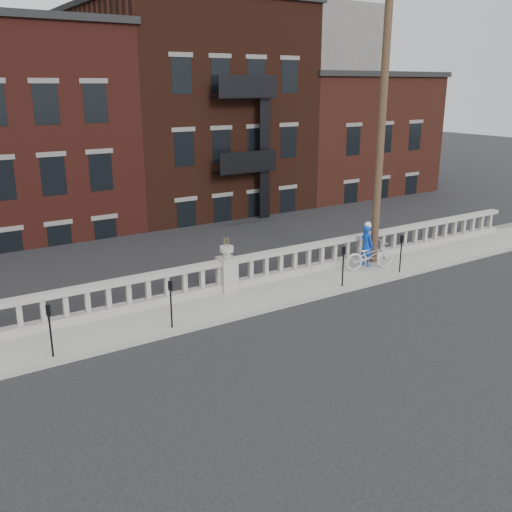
% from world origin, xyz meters
% --- Properties ---
extents(ground, '(120.00, 120.00, 0.00)m').
position_xyz_m(ground, '(0.00, 0.00, 0.00)').
color(ground, black).
rests_on(ground, ground).
extents(sidewalk, '(32.00, 2.20, 0.15)m').
position_xyz_m(sidewalk, '(0.00, 3.00, 0.07)').
color(sidewalk, '#99988E').
rests_on(sidewalk, ground).
extents(balustrade, '(28.00, 0.34, 1.03)m').
position_xyz_m(balustrade, '(0.00, 3.95, 0.64)').
color(balustrade, '#99988E').
rests_on(balustrade, sidewalk).
extents(planter_pedestal, '(0.55, 0.55, 1.76)m').
position_xyz_m(planter_pedestal, '(0.00, 3.95, 0.83)').
color(planter_pedestal, '#99988E').
rests_on(planter_pedestal, sidewalk).
extents(lower_level, '(80.00, 44.00, 20.80)m').
position_xyz_m(lower_level, '(0.56, 23.04, 2.63)').
color(lower_level, '#605E59').
rests_on(lower_level, ground).
extents(utility_pole, '(1.60, 0.28, 10.00)m').
position_xyz_m(utility_pole, '(6.20, 3.60, 5.24)').
color(utility_pole, '#422D1E').
rests_on(utility_pole, sidewalk).
extents(parking_meter_a, '(0.10, 0.09, 1.36)m').
position_xyz_m(parking_meter_a, '(-6.02, 2.15, 1.00)').
color(parking_meter_a, black).
rests_on(parking_meter_a, sidewalk).
extents(parking_meter_b, '(0.10, 0.09, 1.36)m').
position_xyz_m(parking_meter_b, '(-2.81, 2.15, 1.00)').
color(parking_meter_b, black).
rests_on(parking_meter_b, sidewalk).
extents(parking_meter_c, '(0.10, 0.09, 1.36)m').
position_xyz_m(parking_meter_c, '(3.38, 2.15, 1.00)').
color(parking_meter_c, black).
rests_on(parking_meter_c, sidewalk).
extents(parking_meter_d, '(0.10, 0.09, 1.36)m').
position_xyz_m(parking_meter_d, '(6.08, 2.15, 1.00)').
color(parking_meter_d, black).
rests_on(parking_meter_d, sidewalk).
extents(bicycle, '(2.00, 1.10, 1.00)m').
position_xyz_m(bicycle, '(5.44, 3.03, 0.65)').
color(bicycle, silver).
rests_on(bicycle, sidewalk).
extents(cyclist, '(0.39, 0.58, 1.56)m').
position_xyz_m(cyclist, '(5.60, 3.38, 0.93)').
color(cyclist, '#0C3BB5').
rests_on(cyclist, sidewalk).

